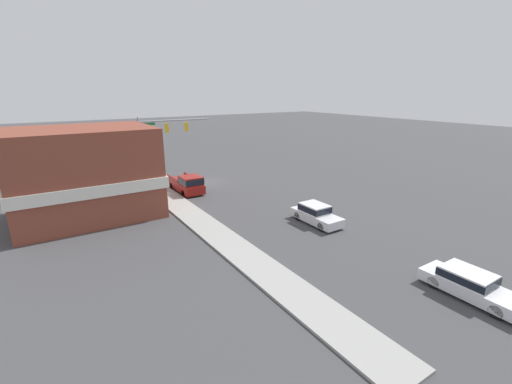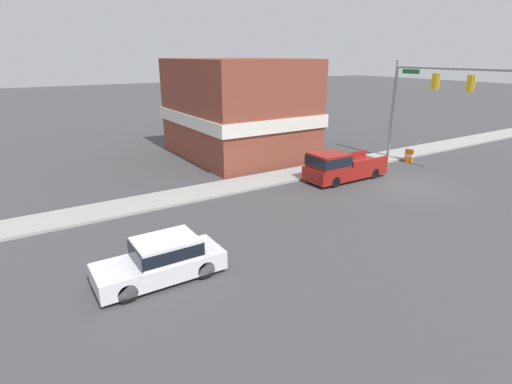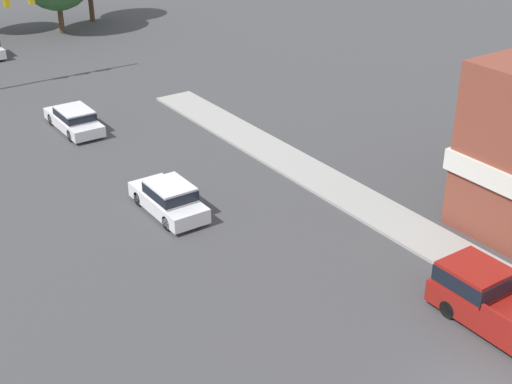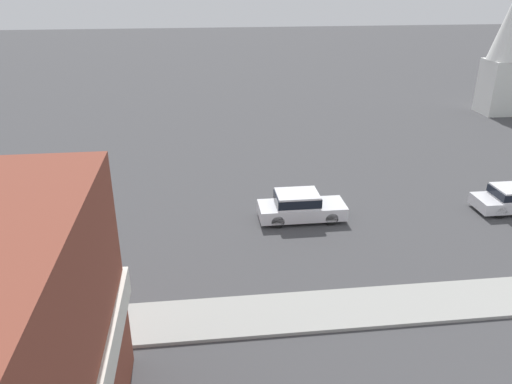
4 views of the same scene
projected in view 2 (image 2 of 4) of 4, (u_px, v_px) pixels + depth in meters
ground_plane at (409, 187)px, 24.13m from camera, size 200.00×200.00×0.00m
sidewalk_curb at (342, 165)px, 28.65m from camera, size 2.40×60.00×0.14m
near_signal_assembly at (427, 90)px, 27.39m from camera, size 8.63×0.49×7.24m
car_lead at (162, 259)px, 14.05m from camera, size 1.79×4.46×1.51m
pickup_truck_parked at (339, 166)px, 25.11m from camera, size 2.01×5.52×1.89m
construction_barrel at (409, 156)px, 29.61m from camera, size 0.65×0.65×0.95m
corner_brick_building at (238, 109)px, 30.86m from camera, size 11.04×8.67×7.31m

